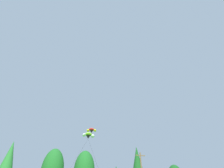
# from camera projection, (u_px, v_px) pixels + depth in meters

# --- Properties ---
(treeline_tree_d) EXTENTS (4.75, 4.75, 14.33)m
(treeline_tree_d) POSITION_uv_depth(u_px,v_px,m) (7.00, 165.00, 40.19)
(treeline_tree_d) COLOR #472D19
(treeline_tree_d) RESTS_ON ground_plane
(treeline_tree_h) EXTENTS (4.90, 4.90, 14.99)m
(treeline_tree_h) POSITION_uv_depth(u_px,v_px,m) (138.00, 168.00, 46.74)
(treeline_tree_h) COLOR #472D19
(treeline_tree_h) RESTS_ON ground_plane
(parafoil_kite_high_red_yellow) EXTENTS (6.90, 18.25, 13.14)m
(parafoil_kite_high_red_yellow) POSITION_uv_depth(u_px,v_px,m) (91.00, 131.00, 36.43)
(parafoil_kite_high_red_yellow) COLOR red
(parafoil_kite_mid_lime_white) EXTENTS (2.82, 22.19, 12.72)m
(parafoil_kite_mid_lime_white) POSITION_uv_depth(u_px,v_px,m) (88.00, 136.00, 37.36)
(parafoil_kite_mid_lime_white) COLOR #93D633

